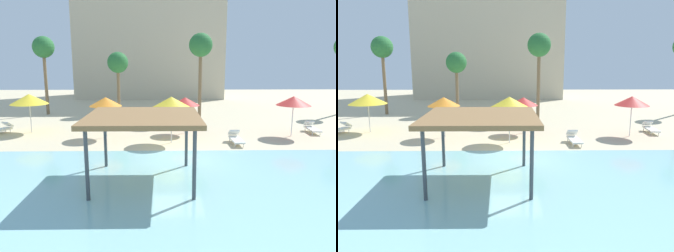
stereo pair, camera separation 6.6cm
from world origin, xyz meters
TOP-DOWN VIEW (x-y plane):
  - ground_plane at (0.00, 0.00)m, footprint 80.00×80.00m
  - lagoon_water at (0.00, -5.25)m, footprint 44.00×13.50m
  - shade_pavilion at (-1.52, -2.91)m, footprint 4.38×4.38m
  - beach_umbrella_red_0 at (0.76, 5.98)m, footprint 1.95×1.95m
  - beach_umbrella_yellow_1 at (-9.70, 6.41)m, footprint 2.49×2.49m
  - beach_umbrella_red_2 at (7.64, 5.01)m, footprint 2.17×2.17m
  - beach_umbrella_orange_3 at (-4.32, 4.86)m, footprint 2.05×2.05m
  - beach_umbrella_yellow_4 at (-0.23, 3.35)m, footprint 2.32×2.32m
  - lounge_chair_0 at (9.46, 6.05)m, footprint 0.77×1.94m
  - lounge_chair_1 at (3.58, 3.15)m, footprint 0.61×1.90m
  - lounge_chair_2 at (-11.63, 6.06)m, footprint 1.34×1.97m
  - palm_tree_0 at (-11.23, 14.11)m, footprint 1.90×1.90m
  - palm_tree_2 at (2.35, 11.20)m, footprint 1.90×1.90m
  - palm_tree_3 at (-4.78, 14.54)m, footprint 1.90×1.90m
  - hotel_block_0 at (-2.33, 29.57)m, footprint 18.86×8.91m

SIDE VIEW (x-z plane):
  - ground_plane at x=0.00m, z-range 0.00..0.00m
  - lagoon_water at x=0.00m, z-range 0.00..0.04m
  - lounge_chair_0 at x=9.46m, z-range -0.04..0.70m
  - lounge_chair_1 at x=3.58m, z-range -0.04..0.70m
  - lounge_chair_2 at x=-11.63m, z-range -0.04..0.70m
  - beach_umbrella_red_0 at x=0.76m, z-range 0.95..3.38m
  - beach_umbrella_yellow_1 at x=-9.70m, z-range 0.97..3.61m
  - beach_umbrella_orange_3 at x=-4.32m, z-range 1.01..3.59m
  - beach_umbrella_red_2 at x=7.64m, z-range 1.00..3.60m
  - beach_umbrella_yellow_4 at x=-0.23m, z-range 1.06..3.82m
  - shade_pavilion at x=-1.52m, z-range 1.20..3.94m
  - palm_tree_3 at x=-4.78m, z-range 1.75..7.37m
  - palm_tree_0 at x=-11.23m, z-range 2.34..9.31m
  - palm_tree_2 at x=2.35m, z-range 2.36..9.38m
  - hotel_block_0 at x=-2.33m, z-range 0.00..20.31m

